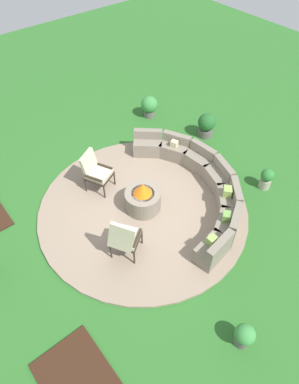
{
  "coord_description": "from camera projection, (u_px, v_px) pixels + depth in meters",
  "views": [
    {
      "loc": [
        4.11,
        -3.15,
        6.16
      ],
      "look_at": [
        0.0,
        0.2,
        0.45
      ],
      "focal_mm": 31.27,
      "sensor_mm": 36.0,
      "label": 1
    }
  ],
  "objects": [
    {
      "name": "mulch_bed_right",
      "position": [
        78.0,
        381.0,
        5.49
      ],
      "size": [
        1.46,
        1.08,
        0.04
      ],
      "primitive_type": "cube",
      "color": "#382114",
      "rests_on": "ground_plane"
    },
    {
      "name": "potted_plant_2",
      "position": [
        149.0,
        106.0,
        10.39
      ],
      "size": [
        0.51,
        0.51,
        0.67
      ],
      "color": "#605B56",
      "rests_on": "ground_plane"
    },
    {
      "name": "lounge_chair_front_right",
      "position": [
        124.0,
        238.0,
        6.68
      ],
      "size": [
        0.76,
        0.81,
        1.15
      ],
      "rotation": [
        0.0,
        0.0,
        6.88
      ],
      "color": "#2D2319",
      "rests_on": "patio_circle"
    },
    {
      "name": "patio_circle",
      "position": [
        143.0,
        208.0,
        8.01
      ],
      "size": [
        4.97,
        4.97,
        0.06
      ],
      "primitive_type": "cylinder",
      "color": "gray",
      "rests_on": "ground_plane"
    },
    {
      "name": "fire_pit",
      "position": [
        143.0,
        198.0,
        7.76
      ],
      "size": [
        0.84,
        0.84,
        0.77
      ],
      "color": "gray",
      "rests_on": "patio_circle"
    },
    {
      "name": "potted_plant_0",
      "position": [
        207.0,
        125.0,
        9.69
      ],
      "size": [
        0.51,
        0.51,
        0.73
      ],
      "color": "#605B56",
      "rests_on": "ground_plane"
    },
    {
      "name": "ground_plane",
      "position": [
        143.0,
        209.0,
        8.03
      ],
      "size": [
        24.0,
        24.0,
        0.0
      ],
      "primitive_type": "plane",
      "color": "#2D6B28"
    },
    {
      "name": "potted_plant_1",
      "position": [
        244.0,
        336.0,
        5.7
      ],
      "size": [
        0.36,
        0.36,
        0.55
      ],
      "color": "#605B56",
      "rests_on": "ground_plane"
    },
    {
      "name": "curved_stone_bench",
      "position": [
        200.0,
        183.0,
        8.15
      ],
      "size": [
        4.13,
        2.37,
        0.68
      ],
      "color": "gray",
      "rests_on": "patio_circle"
    },
    {
      "name": "potted_plant_3",
      "position": [
        266.0,
        178.0,
        8.3
      ],
      "size": [
        0.32,
        0.32,
        0.58
      ],
      "color": "#A89E8E",
      "rests_on": "ground_plane"
    },
    {
      "name": "lounge_chair_front_left",
      "position": [
        95.0,
        171.0,
        8.05
      ],
      "size": [
        0.77,
        0.75,
        1.04
      ],
      "rotation": [
        0.0,
        0.0,
        5.16
      ],
      "color": "#2D2319",
      "rests_on": "patio_circle"
    }
  ]
}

